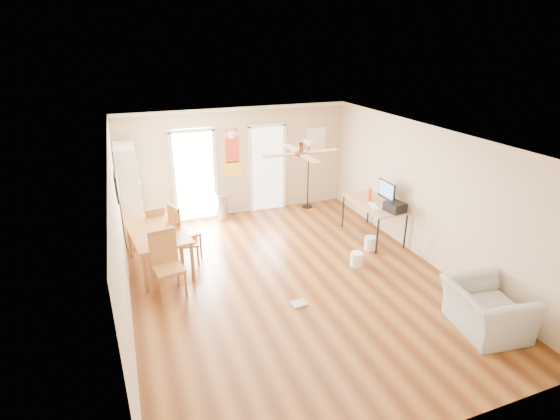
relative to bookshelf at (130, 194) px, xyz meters
name	(u,v)px	position (x,y,z in m)	size (l,w,h in m)	color
floor	(292,281)	(2.52, -2.85, -1.03)	(7.00, 7.00, 0.00)	brown
ceiling	(293,138)	(2.52, -2.85, 1.57)	(5.50, 7.00, 0.00)	silver
wall_back	(237,162)	(2.52, 0.65, 0.27)	(5.50, 0.04, 2.60)	beige
wall_front	(428,343)	(2.52, -6.35, 0.27)	(5.50, 0.04, 2.60)	beige
wall_left	(120,239)	(-0.23, -2.85, 0.27)	(0.04, 7.00, 2.60)	beige
wall_right	(426,195)	(5.27, -2.85, 0.27)	(0.04, 7.00, 2.60)	beige
crown_molding	(293,141)	(2.52, -2.85, 1.53)	(5.50, 7.00, 0.08)	white
kitchen_doorway	(195,177)	(1.47, 0.64, 0.02)	(0.90, 0.10, 2.10)	white
bathroom_doorway	(267,169)	(3.27, 0.64, 0.02)	(0.80, 0.10, 2.10)	white
wall_decal	(232,152)	(2.40, 0.63, 0.52)	(0.46, 0.03, 1.10)	red
ac_grille	(316,139)	(4.57, 0.62, 0.67)	(0.50, 0.04, 0.60)	white
framed_poster	(117,185)	(-0.20, -1.45, 0.67)	(0.04, 0.66, 0.48)	black
ceiling_fan	(301,153)	(2.52, -3.15, 1.40)	(1.24, 1.24, 0.20)	#593819
bookshelf	(130,194)	(0.00, 0.00, 0.00)	(0.41, 0.93, 2.06)	silver
dining_table	(159,250)	(0.37, -1.56, -0.64)	(0.94, 1.57, 0.79)	olive
dining_chair_right_a	(185,230)	(0.92, -1.23, -0.47)	(0.46, 0.46, 1.12)	#A46635
dining_chair_right_b	(188,241)	(0.92, -1.50, -0.57)	(0.38, 0.38, 0.92)	#AD7037
dining_chair_near	(168,266)	(0.44, -2.54, -0.47)	(0.46, 0.46, 1.13)	#A57235
dining_chair_far	(155,228)	(0.39, -0.67, -0.56)	(0.39, 0.39, 0.94)	olive
trash_can	(222,207)	(2.03, 0.37, -0.73)	(0.28, 0.28, 0.61)	#AEAFB1
torchiere_lamp	(308,174)	(4.27, 0.37, -0.15)	(0.33, 0.33, 1.76)	black
computer_desk	(373,220)	(4.85, -1.77, -0.63)	(0.75, 1.50, 0.80)	tan
imac	(386,194)	(4.99, -1.97, 0.03)	(0.08, 0.56, 0.52)	black
keyboard	(374,206)	(4.72, -1.96, -0.22)	(0.13, 0.40, 0.01)	white
printer	(395,207)	(4.97, -2.33, -0.13)	(0.32, 0.38, 0.19)	black
orange_bottle	(369,195)	(4.82, -1.60, -0.09)	(0.09, 0.09, 0.26)	#E34314
wastebasket_a	(370,243)	(4.51, -2.27, -0.89)	(0.24, 0.24, 0.28)	silver
wastebasket_b	(356,259)	(3.89, -2.77, -0.89)	(0.24, 0.24, 0.27)	white
floor_cloth	(299,304)	(2.36, -3.58, -1.01)	(0.25, 0.20, 0.04)	#A3A49E
armchair	(485,309)	(4.67, -5.13, -0.67)	(1.10, 0.96, 0.72)	#A7A7A2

